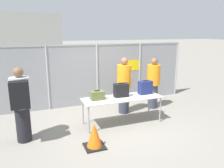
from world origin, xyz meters
The scene contains 12 objects.
ground_plane centered at (0.00, 0.00, 0.00)m, with size 120.00×120.00×0.00m, color gray.
fence_section centered at (0.01, 2.08, 1.15)m, with size 7.00×0.07×2.20m.
inspection_table centered at (0.12, 0.09, 0.73)m, with size 2.29×0.75×0.78m.
suitcase_olive centered at (-0.60, 0.18, 0.90)m, with size 0.37×0.25×0.27m.
suitcase_black centered at (0.12, 0.18, 0.98)m, with size 0.42×0.22×0.42m.
suitcase_navy centered at (0.91, 0.19, 0.98)m, with size 0.42×0.23×0.42m.
traveler_hooded centered at (-2.54, -0.07, 1.00)m, with size 0.45×0.70×1.83m.
security_worker_near centered at (0.52, 0.86, 0.94)m, with size 0.45×0.45×1.82m.
security_worker_far centered at (1.65, 0.93, 0.91)m, with size 0.43×0.43×1.75m.
utility_trailer centered at (1.53, 4.16, 0.43)m, with size 4.32×1.99×0.74m.
distant_hangar centered at (-5.16, 32.03, 2.59)m, with size 15.76×9.00×5.18m.
traffic_cone centered at (-1.03, -0.94, 0.27)m, with size 0.47×0.47×0.59m.
Camera 1 is at (-2.32, -5.36, 2.61)m, focal length 35.00 mm.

